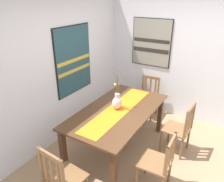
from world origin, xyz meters
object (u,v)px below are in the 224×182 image
Objects in this scene: centerpiece_vase at (117,102)px; chair_2 at (180,128)px; chair_1 at (62,178)px; chair_3 at (159,162)px; painting_on_side_wall at (151,43)px; dining_table at (118,115)px; chair_0 at (148,96)px; painting_on_back_wall at (74,60)px.

centerpiece_vase reaches higher than chair_2.
chair_3 is at bearing -45.03° from chair_1.
chair_2 is 0.93m from chair_3.
painting_on_side_wall reaches higher than chair_2.
dining_table is 2.19× the size of chair_0.
chair_1 is at bearing -179.46° from chair_0.
chair_0 is 0.93× the size of chair_1.
chair_0 reaches higher than chair_3.
chair_3 is (0.90, -0.90, -0.02)m from chair_1.
centerpiece_vase is 1.15m from chair_2.
chair_3 is 2.64m from painting_on_side_wall.
painting_on_side_wall reaches higher than centerpiece_vase.
painting_on_back_wall is 1.24× the size of painting_on_side_wall.
centerpiece_vase is 0.73× the size of chair_2.
chair_1 reaches higher than chair_2.
painting_on_side_wall is (3.05, 0.15, 1.09)m from chair_1.
chair_0 is (1.38, 0.03, -0.22)m from dining_table.
centerpiece_vase is 0.66× the size of painting_on_side_wall.
painting_on_back_wall reaches higher than chair_2.
chair_0 is 1.15m from painting_on_side_wall.
painting_on_side_wall is (1.22, 1.08, 1.09)m from chair_2.
chair_2 is (0.47, -0.93, -0.20)m from dining_table.
painting_on_back_wall is at bearing 137.39° from chair_0.
chair_3 is (-1.85, -0.93, -0.00)m from chair_0.
chair_2 is at bearing -133.67° from chair_0.
painting_on_side_wall reaches higher than painting_on_back_wall.
chair_3 reaches higher than dining_table.
painting_on_side_wall is at bearing -32.63° from painting_on_back_wall.
chair_1 is (-2.74, -0.03, 0.02)m from chair_0.
chair_1 is 0.76× the size of painting_on_back_wall.
chair_3 is at bearing 178.06° from chair_2.
chair_2 is at bearing -63.26° from dining_table.
painting_on_side_wall is at bearing 22.46° from chair_0.
chair_0 is 0.96× the size of chair_2.
chair_1 is 1.09× the size of chair_3.
chair_1 is 1.27m from chair_3.
centerpiece_vase is 1.18m from painting_on_back_wall.
chair_0 is 1.32m from chair_2.
dining_table is at bearing -0.06° from chair_1.
painting_on_back_wall is (-1.15, 1.06, 0.94)m from chair_0.
chair_3 is (-0.49, -0.93, -0.45)m from centerpiece_vase.
chair_2 reaches higher than dining_table.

